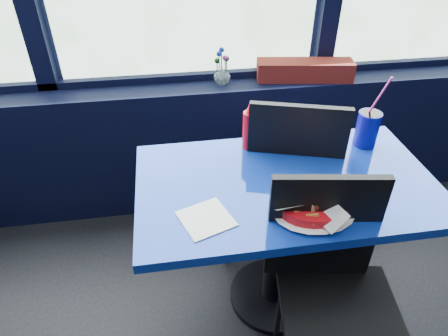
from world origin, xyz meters
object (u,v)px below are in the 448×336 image
at_px(chair_near_back, 277,172).
at_px(planter_box, 305,70).
at_px(flower_vase, 222,73).
at_px(food_basket, 316,206).
at_px(ketchup_bottle, 250,127).
at_px(soda_cup, 367,128).
at_px(near_table, 283,214).
at_px(chair_near_front, 333,283).

bearing_deg(chair_near_back, planter_box, -100.31).
relative_size(flower_vase, food_basket, 0.66).
distance_m(flower_vase, ketchup_bottle, 0.59).
distance_m(chair_near_back, flower_vase, 0.66).
bearing_deg(food_basket, soda_cup, 60.22).
bearing_deg(near_table, chair_near_front, -75.75).
height_order(chair_near_back, planter_box, chair_near_back).
xyz_separation_m(planter_box, food_basket, (-0.29, -1.05, -0.07)).
distance_m(food_basket, ketchup_bottle, 0.50).
distance_m(chair_near_front, chair_near_back, 0.66).
relative_size(food_basket, ketchup_bottle, 1.32).
bearing_deg(food_basket, chair_near_back, 101.61).
distance_m(chair_near_back, soda_cup, 0.46).
xyz_separation_m(planter_box, flower_vase, (-0.47, 0.01, 0.01)).
relative_size(ketchup_bottle, soda_cup, 0.68).
xyz_separation_m(chair_near_front, ketchup_bottle, (-0.19, 0.62, 0.31)).
bearing_deg(flower_vase, ketchup_bottle, -86.86).
bearing_deg(near_table, food_basket, -77.23).
bearing_deg(ketchup_bottle, food_basket, -72.76).
xyz_separation_m(flower_vase, food_basket, (0.18, -1.06, -0.08)).
height_order(chair_near_back, flower_vase, flower_vase).
distance_m(flower_vase, soda_cup, 0.86).
relative_size(planter_box, flower_vase, 2.67).
height_order(planter_box, soda_cup, soda_cup).
bearing_deg(ketchup_bottle, flower_vase, 93.14).
relative_size(near_table, chair_near_front, 1.28).
xyz_separation_m(food_basket, soda_cup, (0.38, 0.41, 0.05)).
relative_size(chair_near_front, food_basket, 3.08).
distance_m(near_table, flower_vase, 0.92).
bearing_deg(food_basket, ketchup_bottle, 120.00).
distance_m(planter_box, soda_cup, 0.64).
relative_size(near_table, food_basket, 3.94).
distance_m(chair_near_back, food_basket, 0.55).
xyz_separation_m(chair_near_front, chair_near_back, (-0.03, 0.66, 0.03)).
bearing_deg(chair_near_front, chair_near_back, 101.97).
bearing_deg(flower_vase, food_basket, -80.48).
xyz_separation_m(near_table, chair_near_front, (0.09, -0.36, -0.03)).
bearing_deg(planter_box, soda_cup, -73.97).
bearing_deg(chair_near_front, flower_vase, 109.37).
height_order(planter_box, ketchup_bottle, ketchup_bottle).
bearing_deg(ketchup_bottle, planter_box, 52.78).
height_order(near_table, soda_cup, soda_cup).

